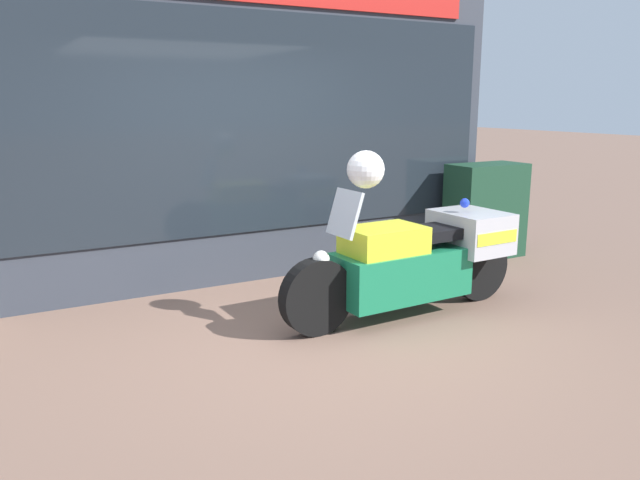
% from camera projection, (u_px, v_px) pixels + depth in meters
% --- Properties ---
extents(ground_plane, '(60.00, 60.00, 0.00)m').
position_uv_depth(ground_plane, '(314.00, 339.00, 5.10)').
color(ground_plane, '#7A5B4C').
extents(shop_building, '(6.67, 0.55, 3.24)m').
position_uv_depth(shop_building, '(177.00, 129.00, 6.22)').
color(shop_building, '#333842').
rests_on(shop_building, ground).
extents(window_display, '(5.15, 0.30, 1.80)m').
position_uv_depth(window_display, '(263.00, 235.00, 6.95)').
color(window_display, slate).
rests_on(window_display, ground).
extents(paramedic_motorcycle, '(2.48, 0.71, 1.19)m').
position_uv_depth(paramedic_motorcycle, '(419.00, 258.00, 5.64)').
color(paramedic_motorcycle, black).
rests_on(paramedic_motorcycle, ground).
extents(utility_cabinet, '(0.96, 0.49, 1.16)m').
position_uv_depth(utility_cabinet, '(485.00, 211.00, 7.67)').
color(utility_cabinet, '#193D28').
rests_on(utility_cabinet, ground).
extents(white_helmet, '(0.31, 0.31, 0.31)m').
position_uv_depth(white_helmet, '(366.00, 169.00, 5.15)').
color(white_helmet, white).
rests_on(white_helmet, paramedic_motorcycle).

